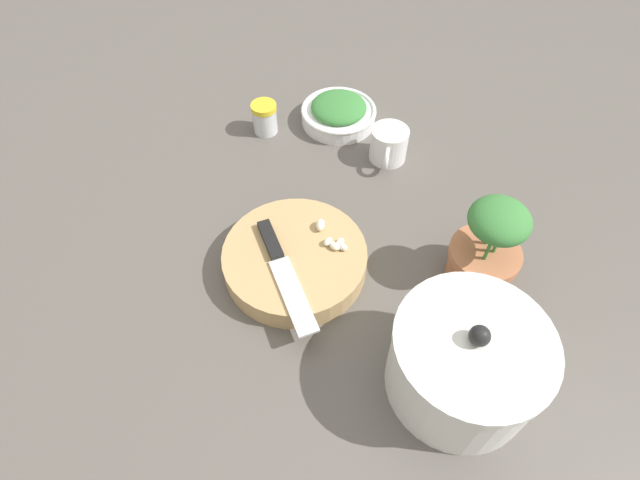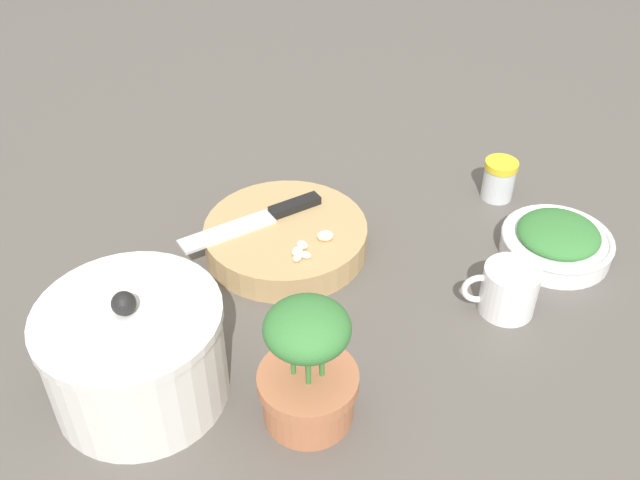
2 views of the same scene
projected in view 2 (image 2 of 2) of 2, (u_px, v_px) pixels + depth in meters
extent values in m
plane|color=#56514C|center=(336.00, 262.00, 1.07)|extent=(5.00, 5.00, 0.00)
cylinder|color=tan|center=(286.00, 238.00, 1.08)|extent=(0.25, 0.25, 0.04)
cube|color=black|center=(295.00, 205.00, 1.10)|extent=(0.08, 0.06, 0.01)
cube|color=silver|center=(227.00, 231.00, 1.06)|extent=(0.15, 0.10, 0.01)
ellipsoid|color=silver|center=(298.00, 257.00, 1.00)|extent=(0.02, 0.02, 0.01)
ellipsoid|color=#EEE9C6|center=(325.00, 234.00, 1.04)|extent=(0.02, 0.02, 0.02)
ellipsoid|color=#EFE4CA|center=(306.00, 255.00, 1.01)|extent=(0.02, 0.02, 0.01)
ellipsoid|color=silver|center=(302.00, 245.00, 1.02)|extent=(0.02, 0.02, 0.01)
ellipsoid|color=silver|center=(297.00, 251.00, 1.01)|extent=(0.02, 0.03, 0.01)
cylinder|color=white|center=(555.00, 246.00, 1.08)|extent=(0.16, 0.16, 0.03)
torus|color=white|center=(558.00, 238.00, 1.07)|extent=(0.17, 0.17, 0.01)
ellipsoid|color=#387A38|center=(559.00, 234.00, 1.06)|extent=(0.12, 0.12, 0.04)
cylinder|color=silver|center=(498.00, 183.00, 1.19)|extent=(0.05, 0.05, 0.06)
cylinder|color=yellow|center=(502.00, 165.00, 1.17)|extent=(0.05, 0.05, 0.01)
cylinder|color=white|center=(509.00, 290.00, 0.97)|extent=(0.08, 0.08, 0.07)
torus|color=white|center=(479.00, 289.00, 0.97)|extent=(0.05, 0.01, 0.05)
cylinder|color=silver|center=(136.00, 357.00, 0.84)|extent=(0.21, 0.21, 0.12)
cylinder|color=silver|center=(127.00, 316.00, 0.80)|extent=(0.22, 0.22, 0.01)
sphere|color=black|center=(124.00, 303.00, 0.79)|extent=(0.03, 0.03, 0.03)
cylinder|color=#B26B47|center=(308.00, 395.00, 0.83)|extent=(0.11, 0.11, 0.07)
cylinder|color=#B26B47|center=(308.00, 380.00, 0.81)|extent=(0.12, 0.12, 0.02)
ellipsoid|color=#387A38|center=(307.00, 328.00, 0.76)|extent=(0.10, 0.10, 0.05)
cylinder|color=#387A38|center=(322.00, 352.00, 0.79)|extent=(0.01, 0.01, 0.08)
cylinder|color=#387A38|center=(308.00, 360.00, 0.78)|extent=(0.01, 0.01, 0.08)
cylinder|color=#387A38|center=(293.00, 350.00, 0.79)|extent=(0.01, 0.01, 0.08)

